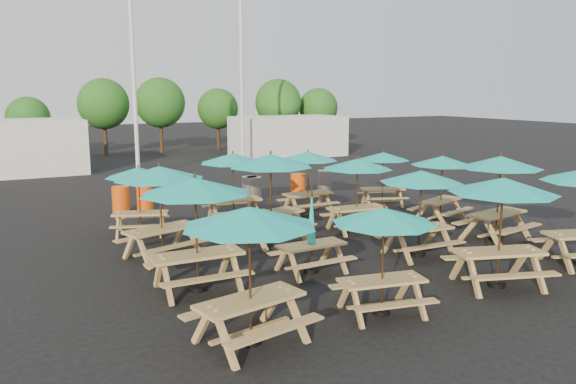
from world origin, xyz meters
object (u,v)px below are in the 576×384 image
picnic_unit_9 (421,181)px  waste_bin_5 (325,182)px  picnic_unit_14 (443,164)px  waste_bin_2 (254,189)px  picnic_unit_2 (160,178)px  picnic_unit_13 (500,167)px  picnic_unit_8 (503,191)px  picnic_unit_5 (311,237)px  picnic_unit_3 (139,176)px  waste_bin_0 (121,200)px  waste_bin_4 (298,186)px  picnic_unit_15 (383,159)px  picnic_unit_7 (233,162)px  picnic_unit_11 (308,159)px  picnic_unit_10 (358,168)px  waste_bin_1 (145,197)px  waste_bin_3 (250,189)px  picnic_unit_4 (384,221)px  picnic_unit_1 (195,192)px  picnic_unit_6 (271,165)px  picnic_unit_0 (249,224)px

picnic_unit_9 → waste_bin_5: size_ratio=2.36×
picnic_unit_14 → waste_bin_2: (-4.13, 5.96, -1.43)m
picnic_unit_2 → picnic_unit_13: bearing=-33.4°
picnic_unit_8 → picnic_unit_9: 2.66m
picnic_unit_5 → picnic_unit_14: (6.46, 2.68, 1.05)m
picnic_unit_3 → waste_bin_0: picnic_unit_3 is taller
waste_bin_4 → picnic_unit_2: bearing=-140.9°
picnic_unit_15 → waste_bin_4: (-2.01, 2.95, -1.30)m
picnic_unit_5 → picnic_unit_15: (6.26, 5.61, 0.91)m
waste_bin_0 → picnic_unit_7: bearing=-44.0°
picnic_unit_11 → picnic_unit_3: bearing=-177.2°
picnic_unit_9 → picnic_unit_14: 4.28m
picnic_unit_10 → waste_bin_1: size_ratio=2.34×
waste_bin_5 → picnic_unit_7: bearing=-149.9°
picnic_unit_10 → waste_bin_3: 6.18m
picnic_unit_4 → waste_bin_1: 12.03m
waste_bin_4 → waste_bin_5: 1.50m
picnic_unit_14 → waste_bin_4: 6.44m
picnic_unit_13 → waste_bin_5: (-0.51, 8.81, -1.68)m
picnic_unit_2 → picnic_unit_1: bearing=-105.8°
picnic_unit_6 → picnic_unit_9: 4.18m
picnic_unit_5 → waste_bin_5: (5.71, 8.90, -0.38)m
waste_bin_3 → waste_bin_5: size_ratio=1.00×
picnic_unit_0 → picnic_unit_13: size_ratio=1.00×
picnic_unit_13 → waste_bin_2: bearing=104.0°
waste_bin_1 → picnic_unit_10: bearing=-50.3°
picnic_unit_14 → waste_bin_3: picnic_unit_14 is taller
picnic_unit_15 → waste_bin_3: bearing=161.9°
picnic_unit_2 → picnic_unit_3: bearing=71.9°
picnic_unit_7 → picnic_unit_14: 6.87m
waste_bin_5 → picnic_unit_1: bearing=-133.9°
picnic_unit_6 → waste_bin_3: bearing=55.6°
picnic_unit_11 → waste_bin_4: bearing=68.0°
picnic_unit_4 → waste_bin_1: (-1.82, 11.81, -1.37)m
picnic_unit_6 → waste_bin_0: size_ratio=3.08×
picnic_unit_3 → waste_bin_0: 3.56m
picnic_unit_0 → picnic_unit_10: size_ratio=1.19×
picnic_unit_10 → waste_bin_4: size_ratio=2.34×
picnic_unit_8 → picnic_unit_11: bearing=107.9°
picnic_unit_1 → picnic_unit_13: picnic_unit_1 is taller
picnic_unit_1 → picnic_unit_13: 9.03m
picnic_unit_3 → waste_bin_5: (8.53, 3.45, -1.32)m
picnic_unit_0 → picnic_unit_6: (3.17, 5.80, 0.11)m
picnic_unit_11 → waste_bin_2: bearing=105.6°
picnic_unit_1 → picnic_unit_14: size_ratio=0.95×
picnic_unit_9 → waste_bin_5: picnic_unit_9 is taller
picnic_unit_3 → picnic_unit_10: picnic_unit_10 is taller
picnic_unit_11 → picnic_unit_0: bearing=-124.9°
picnic_unit_4 → picnic_unit_7: bearing=98.0°
picnic_unit_9 → waste_bin_1: size_ratio=2.36×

